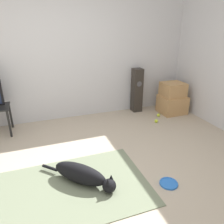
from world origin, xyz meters
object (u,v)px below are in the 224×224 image
(cardboard_box_upper, at_px, (173,89))
(floor_speaker, at_px, (137,90))
(dog, at_px, (83,175))
(tennis_ball_by_boxes, at_px, (156,121))
(frisbee, at_px, (169,183))
(tennis_ball_near_speaker, at_px, (158,115))
(cardboard_box_lower, at_px, (172,104))

(cardboard_box_upper, bearing_deg, floor_speaker, 152.83)
(dog, bearing_deg, tennis_ball_by_boxes, 35.26)
(frisbee, xyz_separation_m, tennis_ball_by_boxes, (0.77, 1.58, 0.02))
(tennis_ball_by_boxes, relative_size, tennis_ball_near_speaker, 1.00)
(dog, relative_size, cardboard_box_lower, 1.50)
(cardboard_box_lower, height_order, tennis_ball_by_boxes, cardboard_box_lower)
(cardboard_box_lower, bearing_deg, tennis_ball_by_boxes, -148.93)
(cardboard_box_lower, bearing_deg, frisbee, -124.88)
(frisbee, relative_size, cardboard_box_lower, 0.42)
(cardboard_box_lower, relative_size, floor_speaker, 0.56)
(dog, relative_size, tennis_ball_near_speaker, 11.78)
(frisbee, height_order, cardboard_box_upper, cardboard_box_upper)
(dog, height_order, tennis_ball_near_speaker, dog)
(frisbee, xyz_separation_m, cardboard_box_lower, (1.34, 1.93, 0.17))
(tennis_ball_near_speaker, bearing_deg, cardboard_box_lower, 15.39)
(cardboard_box_upper, xyz_separation_m, tennis_ball_by_boxes, (-0.57, -0.37, -0.47))
(cardboard_box_lower, distance_m, tennis_ball_near_speaker, 0.42)
(tennis_ball_by_boxes, distance_m, tennis_ball_near_speaker, 0.31)
(frisbee, relative_size, tennis_ball_by_boxes, 3.30)
(tennis_ball_by_boxes, bearing_deg, cardboard_box_upper, 32.49)
(frisbee, xyz_separation_m, tennis_ball_near_speaker, (0.96, 1.82, 0.02))
(dog, distance_m, tennis_ball_by_boxes, 2.11)
(floor_speaker, relative_size, tennis_ball_near_speaker, 13.98)
(frisbee, bearing_deg, tennis_ball_by_boxes, 64.15)
(frisbee, height_order, floor_speaker, floor_speaker)
(floor_speaker, bearing_deg, tennis_ball_near_speaker, -58.34)
(dog, xyz_separation_m, tennis_ball_by_boxes, (1.72, 1.22, -0.09))
(cardboard_box_upper, height_order, tennis_ball_near_speaker, cardboard_box_upper)
(floor_speaker, distance_m, tennis_ball_by_boxes, 0.83)
(tennis_ball_by_boxes, bearing_deg, frisbee, -115.85)
(cardboard_box_lower, height_order, tennis_ball_near_speaker, cardboard_box_lower)
(frisbee, bearing_deg, floor_speaker, 73.48)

